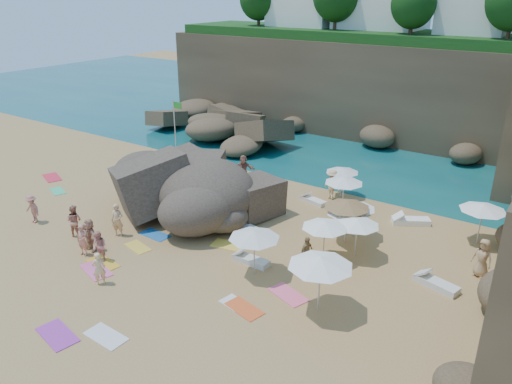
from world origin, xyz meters
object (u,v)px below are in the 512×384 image
Objects in this scene: parasol_1 at (344,180)px; person_stand_3 at (307,252)px; flag_pole at (176,121)px; lounger_0 at (359,224)px; parasol_2 at (347,210)px; person_stand_2 at (332,185)px; person_stand_4 at (482,258)px; person_stand_0 at (117,220)px; person_stand_5 at (243,168)px; parasol_0 at (342,170)px; rock_outcrop at (193,209)px; person_stand_6 at (99,268)px; person_stand_1 at (74,221)px.

parasol_1 reaches higher than person_stand_3.
lounger_0 is (16.85, -3.74, -2.63)m from flag_pole.
lounger_0 is (-0.18, 2.20, -1.69)m from parasol_2.
person_stand_2 is 1.02× the size of person_stand_4.
person_stand_0 is at bearing -144.97° from lounger_0.
person_stand_5 is (-7.71, 0.79, -1.04)m from parasol_1.
parasol_0 is 6.85m from person_stand_5.
person_stand_2 is at bearing 171.37° from person_stand_4.
person_stand_3 is at bearing -79.16° from parasol_1.
person_stand_2 is at bearing 44.89° from rock_outcrop.
lounger_0 is 1.06× the size of person_stand_6.
parasol_1 is at bearing 137.01° from lounger_0.
lounger_0 is 6.89m from person_stand_4.
person_stand_1 is (-10.31, -10.83, -1.06)m from parasol_1.
person_stand_2 reaches higher than person_stand_4.
person_stand_5 is (-6.39, -0.51, -0.04)m from person_stand_2.
parasol_1 is at bearing 32.74° from rock_outcrop.
person_stand_0 is 1.19× the size of person_stand_3.
parasol_0 is 1.36× the size of person_stand_3.
flag_pole is at bearing 137.42° from rock_outcrop.
person_stand_1 is 0.97× the size of person_stand_5.
person_stand_3 is 7.90m from person_stand_4.
person_stand_5 is at bearing 20.93° from person_stand_2.
rock_outcrop is 4.02× the size of parasol_2.
person_stand_0 is (-7.41, -11.54, -0.88)m from parasol_0.
parasol_1 is at bearing 151.79° from person_stand_2.
parasol_2 is 1.34× the size of person_stand_6.
lounger_0 is at bearing 179.02° from person_stand_6.
flag_pole is at bearing 178.16° from parasol_0.
rock_outcrop is at bearing -147.26° from parasol_1.
parasol_1 is at bearing -62.78° from parasol_0.
rock_outcrop is at bearing -158.09° from person_stand_4.
person_stand_5 is at bearing -169.87° from parasol_0.
lounger_0 is at bearing 3.34° from person_stand_3.
parasol_2 is at bearing -62.69° from parasol_1.
parasol_0 is at bearing 117.28° from parasol_2.
lounger_0 is at bearing -178.77° from person_stand_4.
person_stand_2 reaches higher than person_stand_6.
flag_pole is 14.08m from person_stand_2.
person_stand_4 reaches higher than person_stand_6.
parasol_1 is 1.07× the size of parasol_2.
parasol_1 reaches higher than person_stand_2.
parasol_2 is (1.80, -3.49, -0.13)m from parasol_1.
person_stand_2 is 1.25× the size of person_stand_3.
person_stand_1 is at bearing -115.63° from rock_outcrop.
person_stand_3 is at bearing 163.72° from person_stand_6.
person_stand_2 reaches higher than person_stand_1.
person_stand_2 is (13.91, -1.14, -1.81)m from flag_pole.
lounger_0 is at bearing -51.14° from parasol_0.
person_stand_3 is at bearing -60.63° from person_stand_5.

